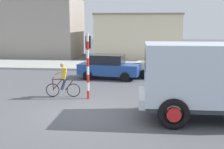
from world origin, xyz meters
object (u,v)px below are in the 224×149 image
Objects in this scene: truck_foreground at (214,76)px; car_red_near at (109,66)px; cyclist at (63,80)px; car_white_mid at (165,66)px; car_far_side at (219,75)px; traffic_light_pole at (88,57)px.

truck_foreground is 1.30× the size of car_red_near.
truck_foreground reaches higher than cyclist.
cyclist is at bearing -132.58° from car_white_mid.
cyclist reaches higher than car_white_mid.
car_white_mid is at bearing 97.44° from truck_foreground.
car_red_near is (1.69, 5.18, -0.05)m from cyclist.
truck_foreground reaches higher than car_white_mid.
cyclist is at bearing -108.05° from car_red_near.
cyclist is 8.07m from car_white_mid.
car_red_near is 0.99× the size of car_white_mid.
cyclist is 5.45m from car_red_near.
truck_foreground is 1.28× the size of car_white_mid.
car_red_near is 7.01m from car_far_side.
car_white_mid is (4.15, 6.10, -1.25)m from traffic_light_pole.
car_white_mid is 1.04× the size of car_far_side.
car_red_near is 3.85m from car_white_mid.
truck_foreground reaches higher than car_red_near.
traffic_light_pole reaches higher than cyclist.
truck_foreground is at bearing -58.42° from car_red_near.
traffic_light_pole is (-5.29, 2.66, 0.40)m from truck_foreground.
truck_foreground is 8.87m from car_white_mid.
traffic_light_pole is at bearing 153.32° from truck_foreground.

